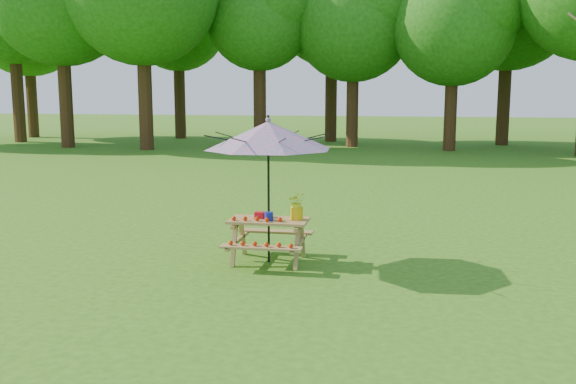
# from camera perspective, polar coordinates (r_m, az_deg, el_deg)

# --- Properties ---
(ground) EXTENTS (120.00, 120.00, 0.00)m
(ground) POSITION_cam_1_polar(r_m,az_deg,el_deg) (6.58, 12.68, -14.62)
(ground) COLOR #306212
(ground) RESTS_ON ground
(picnic_table) EXTENTS (1.20, 1.32, 0.67)m
(picnic_table) POSITION_cam_1_polar(r_m,az_deg,el_deg) (9.86, -1.72, -4.40)
(picnic_table) COLOR olive
(picnic_table) RESTS_ON ground
(patio_umbrella) EXTENTS (2.47, 2.47, 2.25)m
(patio_umbrella) POSITION_cam_1_polar(r_m,az_deg,el_deg) (9.62, -1.76, 5.05)
(patio_umbrella) COLOR black
(patio_umbrella) RESTS_ON ground
(produce_bins) EXTENTS (0.31, 0.38, 0.13)m
(produce_bins) POSITION_cam_1_polar(r_m,az_deg,el_deg) (9.80, -2.02, -2.11)
(produce_bins) COLOR red
(produce_bins) RESTS_ON picnic_table
(tomatoes_row) EXTENTS (0.77, 0.13, 0.07)m
(tomatoes_row) POSITION_cam_1_polar(r_m,az_deg,el_deg) (9.64, -2.83, -2.41)
(tomatoes_row) COLOR #BF2806
(tomatoes_row) RESTS_ON picnic_table
(flower_bucket) EXTENTS (0.31, 0.29, 0.42)m
(flower_bucket) POSITION_cam_1_polar(r_m,az_deg,el_deg) (9.72, 0.78, -1.19)
(flower_bucket) COLOR #DAB60B
(flower_bucket) RESTS_ON picnic_table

